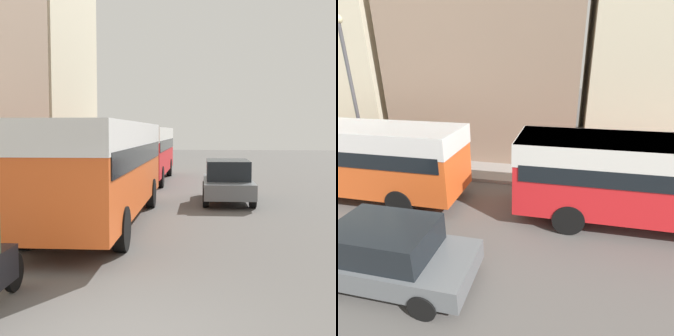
# 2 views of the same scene
# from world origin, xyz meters

# --- Properties ---
(building_corner) EXTENTS (6.69, 6.69, 8.38)m
(building_corner) POSITION_xyz_m (-9.54, 2.66, 4.19)
(building_corner) COLOR beige
(building_corner) RESTS_ON ground_plane
(building_midblock) EXTENTS (5.67, 9.92, 12.42)m
(building_midblock) POSITION_xyz_m (-9.04, 11.52, 6.21)
(building_midblock) COLOR gray
(building_midblock) RESTS_ON ground_plane
(bus_lead) EXTENTS (2.50, 9.65, 2.89)m
(bus_lead) POSITION_xyz_m (-1.79, 7.56, 1.89)
(bus_lead) COLOR #EA5B23
(bus_lead) RESTS_ON ground_plane
(bus_following) EXTENTS (2.67, 9.30, 2.83)m
(bus_following) POSITION_xyz_m (-2.04, 19.11, 1.85)
(bus_following) COLOR red
(bus_following) RESTS_ON ground_plane
(car_crossing) EXTENTS (1.84, 4.20, 1.58)m
(car_crossing) POSITION_xyz_m (2.04, 12.01, 0.81)
(car_crossing) COLOR slate
(car_crossing) RESTS_ON ground_plane
(pedestrian_near_curb) EXTENTS (0.37, 0.37, 1.83)m
(pedestrian_near_curb) POSITION_xyz_m (-5.39, 8.84, 1.09)
(pedestrian_near_curb) COLOR #232838
(pedestrian_near_curb) RESTS_ON sidewalk
(pedestrian_walking_away) EXTENTS (0.42, 0.42, 1.68)m
(pedestrian_walking_away) POSITION_xyz_m (-5.46, 10.05, 1.00)
(pedestrian_walking_away) COLOR #232838
(pedestrian_walking_away) RESTS_ON sidewalk
(lamp_post) EXTENTS (0.36, 0.36, 6.80)m
(lamp_post) POSITION_xyz_m (-4.35, 6.29, 4.13)
(lamp_post) COLOR #47474C
(lamp_post) RESTS_ON sidewalk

